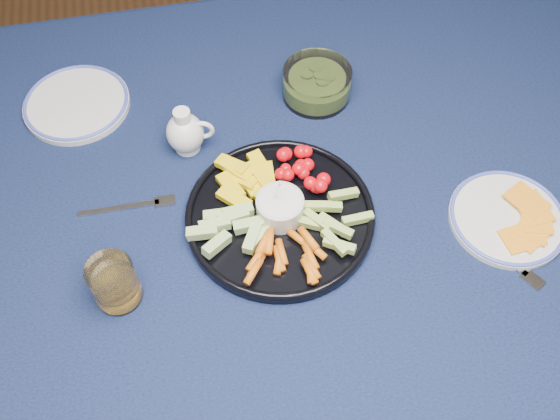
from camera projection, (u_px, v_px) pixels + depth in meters
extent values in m
plane|color=brown|center=(248.00, 351.00, 1.71)|extent=(4.00, 4.00, 0.00)
cylinder|color=#4B2B19|center=(471.00, 112.00, 1.73)|extent=(0.07, 0.07, 0.70)
cube|color=#4B2B19|center=(230.00, 202.00, 1.11)|extent=(1.60, 1.00, 0.04)
cube|color=black|center=(229.00, 194.00, 1.09)|extent=(1.66, 1.06, 0.01)
cube|color=black|center=(199.00, 54.00, 1.50)|extent=(1.66, 0.01, 0.30)
cylinder|color=black|center=(280.00, 217.00, 1.05)|extent=(0.32, 0.32, 0.01)
torus|color=black|center=(280.00, 214.00, 1.05)|extent=(0.32, 0.32, 0.01)
cylinder|color=silver|center=(280.00, 208.00, 1.03)|extent=(0.08, 0.08, 0.04)
cylinder|color=white|center=(280.00, 202.00, 1.02)|extent=(0.07, 0.07, 0.01)
cylinder|color=white|center=(188.00, 146.00, 1.15)|extent=(0.05, 0.05, 0.01)
ellipsoid|color=white|center=(185.00, 133.00, 1.12)|extent=(0.07, 0.07, 0.08)
cylinder|color=white|center=(182.00, 118.00, 1.08)|extent=(0.03, 0.03, 0.03)
torus|color=white|center=(203.00, 130.00, 1.11)|extent=(0.04, 0.02, 0.04)
torus|color=#4351BD|center=(183.00, 123.00, 1.09)|extent=(0.04, 0.04, 0.00)
cylinder|color=silver|center=(317.00, 83.00, 1.20)|extent=(0.13, 0.13, 0.06)
cylinder|color=#5B7722|center=(317.00, 88.00, 1.21)|extent=(0.11, 0.11, 0.03)
cylinder|color=silver|center=(507.00, 219.00, 1.06)|extent=(0.20, 0.20, 0.01)
torus|color=#4351BD|center=(508.00, 217.00, 1.05)|extent=(0.19, 0.19, 0.01)
cylinder|color=silver|center=(114.00, 283.00, 0.95)|extent=(0.07, 0.07, 0.09)
cylinder|color=gold|center=(117.00, 289.00, 0.96)|extent=(0.06, 0.06, 0.05)
cube|color=silver|center=(119.00, 208.00, 1.07)|extent=(0.14, 0.01, 0.00)
cube|color=silver|center=(165.00, 201.00, 1.08)|extent=(0.04, 0.02, 0.00)
cube|color=silver|center=(490.00, 247.00, 1.03)|extent=(0.08, 0.13, 0.00)
cube|color=silver|center=(532.00, 280.00, 0.99)|extent=(0.04, 0.04, 0.00)
cylinder|color=silver|center=(77.00, 104.00, 1.20)|extent=(0.20, 0.20, 0.01)
torus|color=#4351BD|center=(76.00, 102.00, 1.20)|extent=(0.20, 0.20, 0.01)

